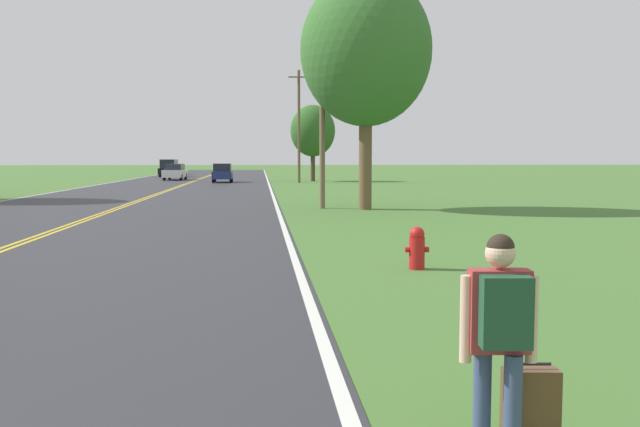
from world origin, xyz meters
TOP-DOWN VIEW (x-y plane):
  - hitchhiker_person at (7.84, 2.25)m, footprint 0.56×0.43m
  - suitcase at (8.14, 2.40)m, footprint 0.43×0.21m
  - fire_hydrant at (9.21, 10.64)m, footprint 0.47×0.31m
  - utility_pole_midground at (8.82, 26.77)m, footprint 1.80×0.24m
  - utility_pole_far at (9.53, 56.68)m, footprint 1.80×0.24m
  - tree_behind_sign at (11.04, 60.52)m, footprint 4.14×4.14m
  - tree_mid_treeline at (10.57, 26.02)m, footprint 5.49×5.49m
  - car_dark_blue_suv_nearest at (2.83, 58.29)m, footprint 1.73×3.93m
  - car_white_sedan_approaching at (-2.17, 65.03)m, footprint 2.00×4.68m
  - car_black_van_mid_near at (-4.24, 76.42)m, footprint 1.98×4.19m
  - car_dark_grey_hatchback_mid_far at (-4.91, 87.09)m, footprint 2.06×3.70m

SIDE VIEW (x-z plane):
  - suitcase at x=8.14m, z-range -0.02..0.65m
  - fire_hydrant at x=9.21m, z-range 0.01..0.85m
  - car_dark_grey_hatchback_mid_far at x=-4.91m, z-range 0.06..1.48m
  - car_white_sedan_approaching at x=-2.17m, z-range 0.02..1.59m
  - car_dark_blue_suv_nearest at x=2.83m, z-range 0.05..1.73m
  - hitchhiker_person at x=7.84m, z-range 0.19..1.84m
  - car_black_van_mid_near at x=-4.24m, z-range 0.02..2.01m
  - tree_behind_sign at x=11.04m, z-range 1.13..8.19m
  - utility_pole_midground at x=8.82m, z-range 0.16..9.81m
  - utility_pole_far at x=9.53m, z-range 0.16..9.89m
  - tree_mid_treeline at x=10.57m, z-range 1.72..11.54m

